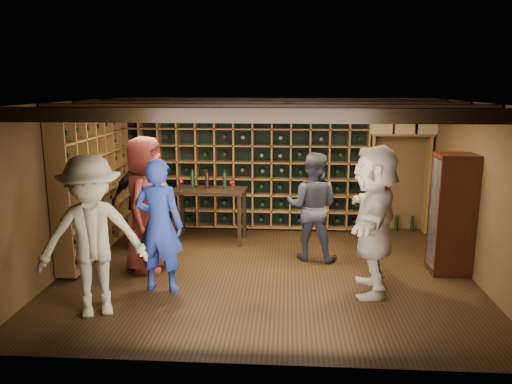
# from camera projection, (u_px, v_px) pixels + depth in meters

# --- Properties ---
(ground) EXTENTS (6.00, 6.00, 0.00)m
(ground) POSITION_uv_depth(u_px,v_px,m) (265.00, 273.00, 7.43)
(ground) COLOR black
(ground) RESTS_ON ground
(room_shell) EXTENTS (6.00, 6.00, 6.00)m
(room_shell) POSITION_uv_depth(u_px,v_px,m) (266.00, 108.00, 6.97)
(room_shell) COLOR #55391D
(room_shell) RESTS_ON ground
(wine_rack_back) EXTENTS (4.65, 0.30, 2.20)m
(wine_rack_back) POSITION_uv_depth(u_px,v_px,m) (244.00, 170.00, 9.50)
(wine_rack_back) COLOR brown
(wine_rack_back) RESTS_ON ground
(wine_rack_left) EXTENTS (0.30, 2.65, 2.20)m
(wine_rack_left) POSITION_uv_depth(u_px,v_px,m) (96.00, 184.00, 8.18)
(wine_rack_left) COLOR brown
(wine_rack_left) RESTS_ON ground
(crate_shelf) EXTENTS (1.20, 0.32, 2.07)m
(crate_shelf) POSITION_uv_depth(u_px,v_px,m) (401.00, 150.00, 9.22)
(crate_shelf) COLOR brown
(crate_shelf) RESTS_ON ground
(display_cabinet) EXTENTS (0.55, 0.50, 1.75)m
(display_cabinet) POSITION_uv_depth(u_px,v_px,m) (451.00, 217.00, 7.28)
(display_cabinet) COLOR black
(display_cabinet) RESTS_ON ground
(man_blue_shirt) EXTENTS (0.71, 0.52, 1.81)m
(man_blue_shirt) POSITION_uv_depth(u_px,v_px,m) (159.00, 225.00, 6.64)
(man_blue_shirt) COLOR navy
(man_blue_shirt) RESTS_ON ground
(man_grey_suit) EXTENTS (0.96, 0.82, 1.72)m
(man_grey_suit) POSITION_uv_depth(u_px,v_px,m) (312.00, 207.00, 7.86)
(man_grey_suit) COLOR black
(man_grey_suit) RESTS_ON ground
(guest_red_floral) EXTENTS (0.73, 1.04, 2.02)m
(guest_red_floral) POSITION_uv_depth(u_px,v_px,m) (146.00, 204.00, 7.38)
(guest_red_floral) COLOR maroon
(guest_red_floral) RESTS_ON ground
(guest_woman_black) EXTENTS (1.09, 0.99, 1.78)m
(guest_woman_black) POSITION_uv_depth(u_px,v_px,m) (143.00, 198.00, 8.32)
(guest_woman_black) COLOR black
(guest_woman_black) RESTS_ON ground
(guest_khaki) EXTENTS (1.45, 1.16, 1.96)m
(guest_khaki) POSITION_uv_depth(u_px,v_px,m) (92.00, 237.00, 5.91)
(guest_khaki) COLOR #9A8E6B
(guest_khaki) RESTS_ON ground
(guest_beige) EXTENTS (0.81, 1.91, 2.00)m
(guest_beige) POSITION_uv_depth(u_px,v_px,m) (374.00, 220.00, 6.57)
(guest_beige) COLOR tan
(guest_beige) RESTS_ON ground
(tasting_table) EXTENTS (1.31, 0.72, 1.23)m
(tasting_table) POSITION_uv_depth(u_px,v_px,m) (209.00, 195.00, 8.78)
(tasting_table) COLOR black
(tasting_table) RESTS_ON ground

